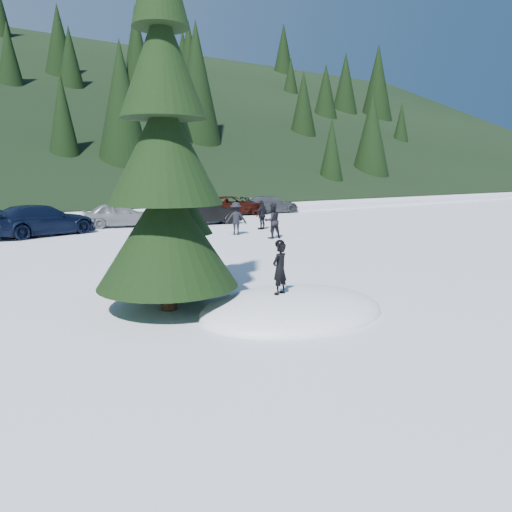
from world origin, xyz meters
TOP-DOWN VIEW (x-y plane):
  - ground at (0.00, 0.00)m, footprint 200.00×200.00m
  - snow_mound at (0.00, 0.00)m, footprint 4.48×3.52m
  - spruce_tall at (-2.20, 1.80)m, footprint 3.20×3.20m
  - spruce_short at (-1.20, 3.20)m, footprint 2.20×2.20m
  - child_skier at (-0.39, -0.02)m, footprint 0.47×0.37m
  - adult_0 at (7.20, 10.29)m, footprint 0.92×0.78m
  - adult_1 at (8.98, 13.61)m, footprint 0.99×0.62m
  - adult_2 at (6.51, 12.39)m, footprint 1.22×1.03m
  - car_3 at (-1.49, 17.70)m, footprint 5.68×3.55m
  - car_4 at (3.01, 19.23)m, footprint 4.44×2.74m
  - car_5 at (7.87, 17.71)m, footprint 4.24×1.89m
  - car_6 at (12.61, 22.27)m, footprint 5.25×3.21m
  - car_7 at (15.93, 22.09)m, footprint 4.68×2.29m

SIDE VIEW (x-z plane):
  - ground at x=0.00m, z-range 0.00..0.00m
  - snow_mound at x=0.00m, z-range -0.48..0.48m
  - car_7 at x=15.93m, z-range 0.00..1.31m
  - car_5 at x=7.87m, z-range 0.00..1.35m
  - car_6 at x=12.61m, z-range 0.00..1.36m
  - car_4 at x=3.01m, z-range 0.00..1.41m
  - car_3 at x=-1.49m, z-range 0.00..1.53m
  - adult_1 at x=8.98m, z-range 0.00..1.58m
  - adult_2 at x=6.51m, z-range 0.00..1.64m
  - adult_0 at x=7.20m, z-range 0.00..1.67m
  - child_skier at x=-0.39m, z-range 0.48..1.61m
  - spruce_short at x=-1.20m, z-range -0.58..4.79m
  - spruce_tall at x=-2.20m, z-range -0.98..7.62m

